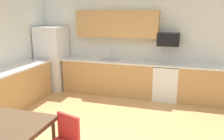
# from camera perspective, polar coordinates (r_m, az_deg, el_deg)

# --- Properties ---
(ground_plane) EXTENTS (12.00, 12.00, 0.00)m
(ground_plane) POSITION_cam_1_polar(r_m,az_deg,el_deg) (4.31, -4.05, -16.13)
(ground_plane) COLOR tan
(wall_back) EXTENTS (5.80, 0.10, 2.70)m
(wall_back) POSITION_cam_1_polar(r_m,az_deg,el_deg) (6.33, 4.40, 6.48)
(wall_back) COLOR silver
(wall_back) RESTS_ON ground
(cabinet_run_back) EXTENTS (2.50, 0.60, 0.90)m
(cabinet_run_back) POSITION_cam_1_polar(r_m,az_deg,el_deg) (6.31, -0.89, -1.85)
(cabinet_run_back) COLOR tan
(cabinet_run_back) RESTS_ON ground
(cabinet_run_back_right) EXTENTS (1.05, 0.60, 0.90)m
(cabinet_run_back_right) POSITION_cam_1_polar(r_m,az_deg,el_deg) (6.05, 21.10, -3.50)
(cabinet_run_back_right) COLOR tan
(cabinet_run_back_right) RESTS_ON ground
(cabinet_run_left) EXTENTS (0.60, 2.00, 0.90)m
(cabinet_run_left) POSITION_cam_1_polar(r_m,az_deg,el_deg) (5.89, -22.60, -4.09)
(cabinet_run_left) COLOR tan
(cabinet_run_left) RESTS_ON ground
(countertop_back) EXTENTS (4.80, 0.64, 0.04)m
(countertop_back) POSITION_cam_1_polar(r_m,az_deg,el_deg) (6.07, 3.60, 2.06)
(countertop_back) COLOR silver
(countertop_back) RESTS_ON cabinet_run_back
(countertop_left) EXTENTS (0.64, 2.00, 0.04)m
(countertop_left) POSITION_cam_1_polar(r_m,az_deg,el_deg) (5.77, -23.03, 0.37)
(countertop_left) COLOR silver
(countertop_left) RESTS_ON cabinet_run_left
(upper_cabinets_back) EXTENTS (2.20, 0.34, 0.70)m
(upper_cabinets_back) POSITION_cam_1_polar(r_m,az_deg,el_deg) (6.15, 1.25, 11.45)
(upper_cabinets_back) COLOR tan
(refrigerator) EXTENTS (0.76, 0.70, 1.81)m
(refrigerator) POSITION_cam_1_polar(r_m,az_deg,el_deg) (6.83, -14.67, 2.81)
(refrigerator) COLOR white
(refrigerator) RESTS_ON ground
(oven_range) EXTENTS (0.60, 0.60, 0.91)m
(oven_range) POSITION_cam_1_polar(r_m,az_deg,el_deg) (6.03, 13.27, -2.91)
(oven_range) COLOR white
(oven_range) RESTS_ON ground
(microwave) EXTENTS (0.54, 0.36, 0.32)m
(microwave) POSITION_cam_1_polar(r_m,az_deg,el_deg) (5.92, 13.92, 7.44)
(microwave) COLOR black
(sink_basin) EXTENTS (0.48, 0.40, 0.14)m
(sink_basin) POSITION_cam_1_polar(r_m,az_deg,el_deg) (6.20, -0.53, 1.95)
(sink_basin) COLOR #A5A8AD
(sink_basin) RESTS_ON countertop_back
(sink_faucet) EXTENTS (0.02, 0.02, 0.24)m
(sink_faucet) POSITION_cam_1_polar(r_m,az_deg,el_deg) (6.33, -0.04, 3.69)
(sink_faucet) COLOR #B2B5BA
(sink_faucet) RESTS_ON countertop_back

